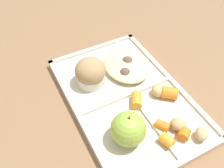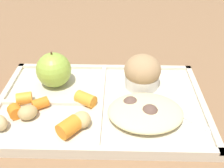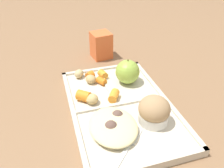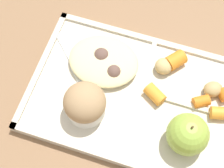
{
  "view_description": "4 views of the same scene",
  "coord_description": "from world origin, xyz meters",
  "px_view_note": "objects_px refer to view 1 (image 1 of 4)",
  "views": [
    {
      "loc": [
        -0.32,
        0.2,
        0.46
      ],
      "look_at": [
        0.02,
        0.03,
        0.05
      ],
      "focal_mm": 40.27,
      "sensor_mm": 36.0,
      "label": 1
    },
    {
      "loc": [
        0.03,
        -0.39,
        0.33
      ],
      "look_at": [
        0.02,
        -0.02,
        0.07
      ],
      "focal_mm": 42.32,
      "sensor_mm": 36.0,
      "label": 2
    },
    {
      "loc": [
        0.44,
        -0.15,
        0.39
      ],
      "look_at": [
        -0.02,
        -0.01,
        0.07
      ],
      "focal_mm": 36.76,
      "sensor_mm": 36.0,
      "label": 3
    },
    {
      "loc": [
        -0.03,
        0.25,
        0.6
      ],
      "look_at": [
        0.05,
        0.01,
        0.06
      ],
      "focal_mm": 56.79,
      "sensor_mm": 36.0,
      "label": 4
    }
  ],
  "objects_px": {
    "bran_muffin": "(91,73)",
    "lunch_tray": "(127,98)",
    "green_apple": "(128,129)",
    "plastic_fork": "(111,58)"
  },
  "relations": [
    {
      "from": "lunch_tray",
      "to": "plastic_fork",
      "type": "bearing_deg",
      "value": -11.38
    },
    {
      "from": "bran_muffin",
      "to": "lunch_tray",
      "type": "bearing_deg",
      "value": -145.97
    },
    {
      "from": "green_apple",
      "to": "bran_muffin",
      "type": "distance_m",
      "value": 0.18
    },
    {
      "from": "lunch_tray",
      "to": "bran_muffin",
      "type": "xyz_separation_m",
      "value": [
        0.08,
        0.05,
        0.04
      ]
    },
    {
      "from": "plastic_fork",
      "to": "bran_muffin",
      "type": "bearing_deg",
      "value": 124.34
    },
    {
      "from": "bran_muffin",
      "to": "plastic_fork",
      "type": "height_order",
      "value": "bran_muffin"
    },
    {
      "from": "green_apple",
      "to": "plastic_fork",
      "type": "height_order",
      "value": "green_apple"
    },
    {
      "from": "green_apple",
      "to": "bran_muffin",
      "type": "bearing_deg",
      "value": 0.0
    },
    {
      "from": "lunch_tray",
      "to": "green_apple",
      "type": "height_order",
      "value": "green_apple"
    },
    {
      "from": "lunch_tray",
      "to": "plastic_fork",
      "type": "relative_size",
      "value": 3.56
    }
  ]
}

